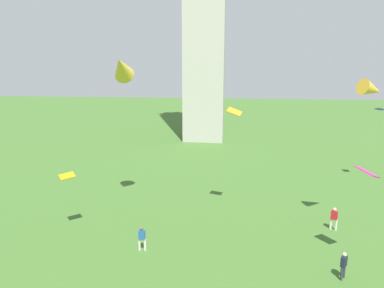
{
  "coord_description": "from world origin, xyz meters",
  "views": [
    {
      "loc": [
        -0.48,
        -4.81,
        11.6
      ],
      "look_at": [
        -2.98,
        16.61,
        6.76
      ],
      "focal_mm": 33.24,
      "sensor_mm": 36.0,
      "label": 1
    }
  ],
  "objects_px": {
    "person_2": "(142,237)",
    "kite_flying_0": "(122,67)",
    "kite_flying_1": "(372,89)",
    "kite_flying_4": "(380,109)",
    "person_1": "(334,217)",
    "kite_flying_2": "(67,176)",
    "person_0": "(344,264)",
    "kite_flying_3": "(234,112)",
    "kite_flying_5": "(367,172)"
  },
  "relations": [
    {
      "from": "person_2",
      "to": "kite_flying_2",
      "type": "distance_m",
      "value": 6.91
    },
    {
      "from": "person_2",
      "to": "kite_flying_0",
      "type": "distance_m",
      "value": 12.4
    },
    {
      "from": "person_1",
      "to": "kite_flying_1",
      "type": "distance_m",
      "value": 9.21
    },
    {
      "from": "kite_flying_1",
      "to": "kite_flying_4",
      "type": "bearing_deg",
      "value": -48.11
    },
    {
      "from": "person_0",
      "to": "kite_flying_2",
      "type": "distance_m",
      "value": 18.25
    },
    {
      "from": "person_2",
      "to": "person_0",
      "type": "bearing_deg",
      "value": 167.51
    },
    {
      "from": "person_0",
      "to": "kite_flying_5",
      "type": "xyz_separation_m",
      "value": [
        1.25,
        1.54,
        4.86
      ]
    },
    {
      "from": "kite_flying_3",
      "to": "person_1",
      "type": "bearing_deg",
      "value": 174.49
    },
    {
      "from": "person_0",
      "to": "kite_flying_3",
      "type": "xyz_separation_m",
      "value": [
        -6.16,
        8.28,
        7.24
      ]
    },
    {
      "from": "kite_flying_4",
      "to": "person_1",
      "type": "bearing_deg",
      "value": 145.52
    },
    {
      "from": "person_1",
      "to": "kite_flying_0",
      "type": "bearing_deg",
      "value": 21.82
    },
    {
      "from": "kite_flying_0",
      "to": "kite_flying_3",
      "type": "xyz_separation_m",
      "value": [
        8.4,
        0.52,
        -3.25
      ]
    },
    {
      "from": "person_1",
      "to": "kite_flying_0",
      "type": "relative_size",
      "value": 0.62
    },
    {
      "from": "kite_flying_1",
      "to": "kite_flying_5",
      "type": "bearing_deg",
      "value": 138.91
    },
    {
      "from": "kite_flying_1",
      "to": "kite_flying_3",
      "type": "height_order",
      "value": "kite_flying_1"
    },
    {
      "from": "person_0",
      "to": "kite_flying_4",
      "type": "xyz_separation_m",
      "value": [
        7.78,
        17.42,
        6.51
      ]
    },
    {
      "from": "kite_flying_0",
      "to": "kite_flying_1",
      "type": "height_order",
      "value": "kite_flying_0"
    },
    {
      "from": "kite_flying_4",
      "to": "kite_flying_5",
      "type": "relative_size",
      "value": 0.69
    },
    {
      "from": "kite_flying_2",
      "to": "kite_flying_5",
      "type": "relative_size",
      "value": 0.84
    },
    {
      "from": "person_1",
      "to": "kite_flying_4",
      "type": "relative_size",
      "value": 1.66
    },
    {
      "from": "kite_flying_2",
      "to": "kite_flying_4",
      "type": "bearing_deg",
      "value": 166.97
    },
    {
      "from": "kite_flying_0",
      "to": "kite_flying_4",
      "type": "height_order",
      "value": "kite_flying_0"
    },
    {
      "from": "person_1",
      "to": "kite_flying_1",
      "type": "xyz_separation_m",
      "value": [
        1.44,
        -0.42,
        9.09
      ]
    },
    {
      "from": "person_2",
      "to": "kite_flying_5",
      "type": "bearing_deg",
      "value": 175.03
    },
    {
      "from": "kite_flying_2",
      "to": "kite_flying_3",
      "type": "bearing_deg",
      "value": 159.95
    },
    {
      "from": "person_1",
      "to": "kite_flying_0",
      "type": "xyz_separation_m",
      "value": [
        -15.66,
        1.61,
        10.44
      ]
    },
    {
      "from": "person_0",
      "to": "kite_flying_0",
      "type": "xyz_separation_m",
      "value": [
        -14.56,
        7.77,
        10.49
      ]
    },
    {
      "from": "person_0",
      "to": "person_1",
      "type": "height_order",
      "value": "person_1"
    },
    {
      "from": "person_0",
      "to": "kite_flying_4",
      "type": "distance_m",
      "value": 20.16
    },
    {
      "from": "person_1",
      "to": "kite_flying_2",
      "type": "bearing_deg",
      "value": 34.62
    },
    {
      "from": "person_2",
      "to": "kite_flying_1",
      "type": "relative_size",
      "value": 0.79
    },
    {
      "from": "kite_flying_0",
      "to": "kite_flying_1",
      "type": "relative_size",
      "value": 1.33
    },
    {
      "from": "kite_flying_1",
      "to": "kite_flying_2",
      "type": "height_order",
      "value": "kite_flying_1"
    },
    {
      "from": "kite_flying_2",
      "to": "kite_flying_3",
      "type": "relative_size",
      "value": 0.99
    },
    {
      "from": "person_2",
      "to": "kite_flying_2",
      "type": "height_order",
      "value": "kite_flying_2"
    },
    {
      "from": "kite_flying_1",
      "to": "kite_flying_0",
      "type": "bearing_deg",
      "value": 59.24
    },
    {
      "from": "person_2",
      "to": "kite_flying_3",
      "type": "distance_m",
      "value": 11.26
    },
    {
      "from": "person_0",
      "to": "kite_flying_3",
      "type": "height_order",
      "value": "kite_flying_3"
    },
    {
      "from": "kite_flying_0",
      "to": "kite_flying_2",
      "type": "distance_m",
      "value": 8.8
    },
    {
      "from": "person_1",
      "to": "kite_flying_5",
      "type": "bearing_deg",
      "value": 119.55
    },
    {
      "from": "kite_flying_1",
      "to": "kite_flying_2",
      "type": "relative_size",
      "value": 1.66
    },
    {
      "from": "person_1",
      "to": "kite_flying_1",
      "type": "relative_size",
      "value": 0.82
    },
    {
      "from": "person_2",
      "to": "kite_flying_1",
      "type": "height_order",
      "value": "kite_flying_1"
    },
    {
      "from": "kite_flying_0",
      "to": "kite_flying_3",
      "type": "bearing_deg",
      "value": -1.44
    },
    {
      "from": "kite_flying_4",
      "to": "kite_flying_5",
      "type": "distance_m",
      "value": 17.25
    },
    {
      "from": "kite_flying_4",
      "to": "kite_flying_5",
      "type": "bearing_deg",
      "value": 153.83
    },
    {
      "from": "person_0",
      "to": "kite_flying_1",
      "type": "bearing_deg",
      "value": -167.34
    },
    {
      "from": "person_1",
      "to": "person_2",
      "type": "distance_m",
      "value": 13.63
    },
    {
      "from": "kite_flying_3",
      "to": "kite_flying_5",
      "type": "bearing_deg",
      "value": 148.51
    },
    {
      "from": "kite_flying_1",
      "to": "kite_flying_2",
      "type": "bearing_deg",
      "value": 71.26
    }
  ]
}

